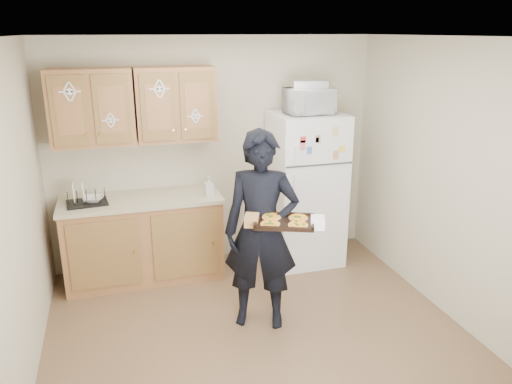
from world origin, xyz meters
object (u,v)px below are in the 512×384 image
at_px(baking_tray, 284,222).
at_px(microwave, 309,101).
at_px(person, 261,231).
at_px(refrigerator, 306,189).
at_px(dish_rack, 86,196).

xyz_separation_m(baking_tray, microwave, (0.74, 1.35, 0.77)).
bearing_deg(person, baking_tray, -46.26).
height_order(refrigerator, microwave, microwave).
xyz_separation_m(refrigerator, dish_rack, (-2.33, 0.02, 0.13)).
xyz_separation_m(baking_tray, dish_rack, (-1.58, 1.42, -0.09)).
bearing_deg(microwave, refrigerator, 75.38).
height_order(refrigerator, baking_tray, refrigerator).
bearing_deg(person, dish_rack, 163.82).
bearing_deg(dish_rack, refrigerator, -0.48).
distance_m(refrigerator, baking_tray, 1.61).
relative_size(refrigerator, dish_rack, 4.38).
relative_size(baking_tray, microwave, 0.97).
distance_m(baking_tray, dish_rack, 2.13).
xyz_separation_m(refrigerator, person, (-0.86, -1.13, 0.04)).
distance_m(microwave, dish_rack, 2.47).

